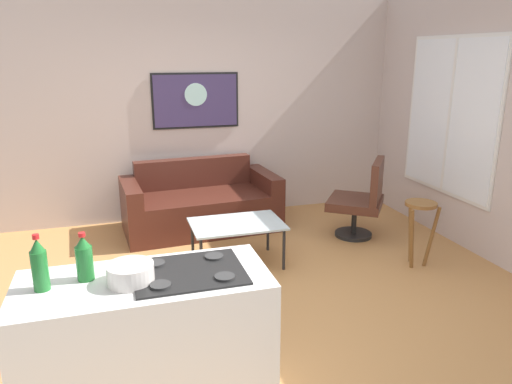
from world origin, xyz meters
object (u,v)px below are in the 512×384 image
object	(u,v)px
armchair	(362,199)
bar_stool	(420,218)
couch	(201,206)
soda_bottle_2	(84,259)
coffee_table	(237,226)
wall_painting	(196,101)
mixing_bowl	(130,274)
soda_bottle	(39,265)

from	to	relation	value
armchair	bar_stool	world-z (taller)	armchair
couch	armchair	world-z (taller)	armchair
couch	soda_bottle_2	bearing A→B (deg)	-110.83
coffee_table	wall_painting	distance (m)	1.97
wall_painting	armchair	bearing A→B (deg)	-38.27
bar_stool	soda_bottle_2	world-z (taller)	soda_bottle_2
coffee_table	soda_bottle_2	size ratio (longest dim) A/B	3.40
armchair	soda_bottle_2	size ratio (longest dim) A/B	3.45
bar_stool	mixing_bowl	size ratio (longest dim) A/B	2.68
bar_stool	soda_bottle_2	bearing A→B (deg)	-156.32
bar_stool	mixing_bowl	distance (m)	3.18
couch	wall_painting	size ratio (longest dim) A/B	1.73
coffee_table	soda_bottle	size ratio (longest dim) A/B	3.01
bar_stool	mixing_bowl	world-z (taller)	mixing_bowl
armchair	wall_painting	world-z (taller)	wall_painting
couch	soda_bottle	size ratio (longest dim) A/B	6.20
soda_bottle_2	bar_stool	bearing A→B (deg)	23.68
soda_bottle_2	mixing_bowl	world-z (taller)	soda_bottle_2
armchair	bar_stool	xyz separation A→B (m)	(0.16, -0.86, 0.05)
soda_bottle_2	mixing_bowl	size ratio (longest dim) A/B	1.08
bar_stool	armchair	bearing A→B (deg)	100.43
couch	mixing_bowl	xyz separation A→B (m)	(-0.92, -3.12, 0.66)
armchair	coffee_table	bearing A→B (deg)	-168.17
armchair	soda_bottle_2	xyz separation A→B (m)	(-2.87, -2.19, 0.56)
soda_bottle	bar_stool	bearing A→B (deg)	23.17
couch	soda_bottle	world-z (taller)	soda_bottle
bar_stool	soda_bottle	world-z (taller)	soda_bottle
bar_stool	wall_painting	world-z (taller)	wall_painting
soda_bottle_2	mixing_bowl	distance (m)	0.26
soda_bottle_2	wall_painting	bearing A→B (deg)	70.91
armchair	mixing_bowl	world-z (taller)	mixing_bowl
bar_stool	mixing_bowl	bearing A→B (deg)	-152.83
soda_bottle	wall_painting	bearing A→B (deg)	68.22
bar_stool	soda_bottle	bearing A→B (deg)	-156.83
coffee_table	mixing_bowl	world-z (taller)	mixing_bowl
armchair	soda_bottle	bearing A→B (deg)	-143.85
soda_bottle	coffee_table	bearing A→B (deg)	51.75
soda_bottle	wall_painting	world-z (taller)	wall_painting
coffee_table	wall_painting	bearing A→B (deg)	93.27
couch	coffee_table	world-z (taller)	couch
couch	soda_bottle	xyz separation A→B (m)	(-1.36, -3.07, 0.75)
armchair	mixing_bowl	distance (m)	3.54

